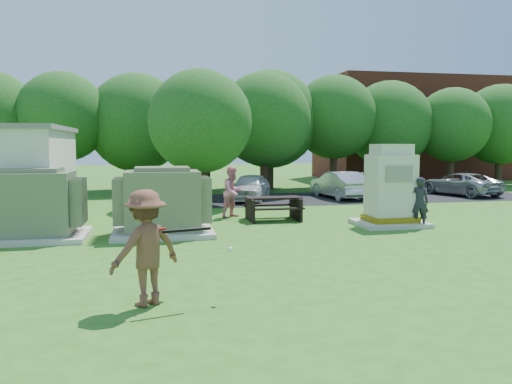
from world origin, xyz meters
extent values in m
plane|color=#2D6619|center=(0.00, 0.00, 0.00)|extent=(120.00, 120.00, 0.00)
cube|color=maroon|center=(18.00, 27.00, 4.00)|extent=(15.00, 8.00, 8.00)
cube|color=#232326|center=(7.00, 13.50, 0.01)|extent=(20.00, 6.00, 0.01)
cube|color=beige|center=(-6.50, 4.50, 0.07)|extent=(3.00, 2.40, 0.15)
cube|color=#5D6A4C|center=(-6.50, 4.50, 1.05)|extent=(2.20, 1.80, 1.80)
cube|color=#5D6A4C|center=(-6.50, 4.50, 2.01)|extent=(1.60, 1.30, 0.12)
cube|color=#5D6A4C|center=(-5.23, 4.50, 1.07)|extent=(0.32, 1.50, 1.35)
cube|color=beige|center=(-2.80, 4.50, 0.07)|extent=(3.00, 2.40, 0.15)
cube|color=#636A4A|center=(-2.80, 4.50, 1.05)|extent=(2.20, 1.80, 1.80)
cube|color=#636A4A|center=(-2.80, 4.50, 2.01)|extent=(1.60, 1.30, 0.12)
cube|color=#636A4A|center=(-4.07, 4.50, 1.07)|extent=(0.32, 1.50, 1.35)
cube|color=#636A4A|center=(-1.53, 4.50, 1.07)|extent=(0.32, 1.50, 1.35)
cube|color=beige|center=(4.78, 4.69, 0.08)|extent=(2.27, 1.86, 0.15)
cube|color=yellow|center=(4.78, 4.69, 0.25)|extent=(1.60, 1.29, 0.19)
cube|color=beige|center=(4.78, 4.69, 1.37)|extent=(1.44, 1.13, 2.06)
cube|color=beige|center=(4.78, 4.69, 2.58)|extent=(1.19, 0.93, 0.36)
cube|color=gray|center=(4.78, 4.09, 1.78)|extent=(0.93, 0.04, 0.52)
cube|color=black|center=(1.19, 6.69, 0.82)|extent=(1.98, 0.77, 0.07)
cube|color=black|center=(1.19, 7.30, 0.48)|extent=(1.98, 0.28, 0.06)
cube|color=black|center=(1.19, 6.08, 0.48)|extent=(1.98, 0.28, 0.06)
cube|color=black|center=(0.33, 6.69, 0.41)|extent=(0.09, 1.49, 0.82)
cube|color=black|center=(2.04, 6.69, 0.41)|extent=(0.09, 1.49, 0.82)
imported|color=brown|center=(-3.19, -2.30, 0.99)|extent=(1.48, 1.29, 1.98)
imported|color=#222327|center=(5.52, 4.09, 0.84)|extent=(0.71, 0.57, 1.68)
imported|color=pink|center=(-0.14, 7.70, 0.96)|extent=(1.19, 1.14, 1.93)
imported|color=silver|center=(1.56, 13.11, 0.67)|extent=(2.93, 4.23, 1.34)
imported|color=silver|center=(6.26, 13.33, 0.69)|extent=(1.92, 4.33, 1.38)
imported|color=black|center=(8.23, 13.51, 0.61)|extent=(2.12, 4.35, 1.22)
imported|color=#A1A1A6|center=(13.24, 13.41, 0.62)|extent=(3.10, 4.80, 1.23)
cylinder|color=black|center=(-2.51, -2.46, 1.30)|extent=(0.84, 0.27, 0.06)
cylinder|color=maroon|center=(-2.96, -2.33, 1.30)|extent=(0.23, 0.12, 0.06)
sphere|color=white|center=(-1.74, -2.31, 0.90)|extent=(0.09, 0.09, 0.09)
cylinder|color=#47301E|center=(-8.00, 18.80, 1.40)|extent=(0.44, 0.44, 2.80)
sphere|color=#235B1C|center=(-8.00, 18.80, 4.30)|extent=(5.00, 5.00, 5.00)
cylinder|color=#47301E|center=(-4.00, 19.60, 1.15)|extent=(0.44, 0.44, 2.30)
sphere|color=#235B1C|center=(-4.00, 19.60, 4.04)|extent=(5.80, 5.80, 5.80)
cylinder|color=#47301E|center=(0.00, 18.70, 1.35)|extent=(0.44, 0.44, 2.70)
sphere|color=#235B1C|center=(0.00, 18.70, 4.32)|extent=(5.40, 5.40, 5.40)
cylinder|color=#47301E|center=(4.00, 19.30, 1.25)|extent=(0.44, 0.44, 2.50)
sphere|color=#235B1C|center=(4.00, 19.30, 4.30)|extent=(6.00, 6.00, 6.00)
cylinder|color=#47301E|center=(8.00, 18.90, 1.45)|extent=(0.44, 0.44, 2.90)
sphere|color=#235B1C|center=(8.00, 18.90, 4.46)|extent=(5.20, 5.20, 5.20)
cylinder|color=#47301E|center=(12.00, 19.50, 1.20)|extent=(0.44, 0.44, 2.40)
sphere|color=#235B1C|center=(12.00, 19.50, 4.08)|extent=(5.60, 5.60, 5.60)
cylinder|color=#47301E|center=(16.00, 18.60, 1.30)|extent=(0.44, 0.44, 2.60)
sphere|color=#235B1C|center=(16.00, 18.60, 4.04)|extent=(4.80, 4.80, 4.80)
cylinder|color=#47301E|center=(20.00, 19.20, 1.25)|extent=(0.44, 0.44, 2.50)
sphere|color=#235B1C|center=(20.00, 19.20, 4.12)|extent=(5.40, 5.40, 5.40)
cylinder|color=#47301E|center=(-1.00, 11.50, 1.20)|extent=(0.44, 0.44, 2.40)
sphere|color=#235B1C|center=(-1.00, 11.50, 3.78)|extent=(4.60, 4.60, 4.60)
cylinder|color=#47301E|center=(3.00, 16.50, 1.30)|extent=(0.44, 0.44, 2.60)
sphere|color=#235B1C|center=(3.00, 16.50, 4.16)|extent=(5.20, 5.20, 5.20)
camera|label=1|loc=(-3.02, -10.84, 2.73)|focal=35.00mm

